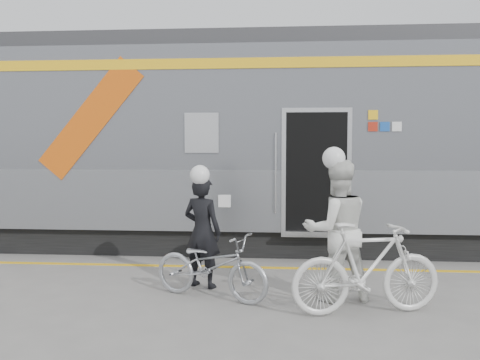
# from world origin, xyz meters

# --- Properties ---
(ground) EXTENTS (90.00, 90.00, 0.00)m
(ground) POSITION_xyz_m (0.00, 0.00, 0.00)
(ground) COLOR slate
(ground) RESTS_ON ground
(train) EXTENTS (24.00, 3.17, 4.10)m
(train) POSITION_xyz_m (-1.60, 4.19, 2.05)
(train) COLOR black
(train) RESTS_ON ground
(safety_strip) EXTENTS (24.00, 0.12, 0.01)m
(safety_strip) POSITION_xyz_m (0.00, 2.15, 0.00)
(safety_strip) COLOR yellow
(safety_strip) RESTS_ON ground
(man) EXTENTS (0.68, 0.58, 1.60)m
(man) POSITION_xyz_m (-1.14, 0.96, 0.80)
(man) COLOR black
(man) RESTS_ON ground
(bicycle_left) EXTENTS (1.77, 1.18, 0.88)m
(bicycle_left) POSITION_xyz_m (-0.94, 0.41, 0.44)
(bicycle_left) COLOR #AAADB2
(bicycle_left) RESTS_ON ground
(woman) EXTENTS (1.03, 0.89, 1.85)m
(woman) POSITION_xyz_m (0.71, 0.49, 0.92)
(woman) COLOR silver
(woman) RESTS_ON ground
(bicycle_right) EXTENTS (1.93, 0.94, 1.12)m
(bicycle_right) POSITION_xyz_m (1.01, -0.06, 0.56)
(bicycle_right) COLOR silver
(bicycle_right) RESTS_ON ground
(helmet_man) EXTENTS (0.28, 0.28, 0.28)m
(helmet_man) POSITION_xyz_m (-1.14, 0.96, 1.74)
(helmet_man) COLOR white
(helmet_man) RESTS_ON man
(helmet_woman) EXTENTS (0.30, 0.30, 0.30)m
(helmet_woman) POSITION_xyz_m (0.71, 0.49, 2.00)
(helmet_woman) COLOR white
(helmet_woman) RESTS_ON woman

